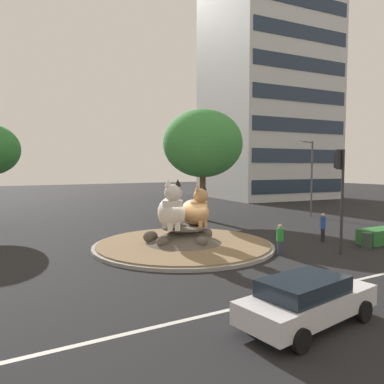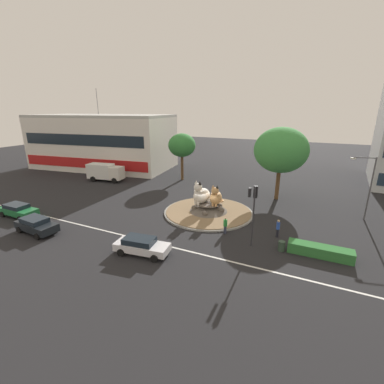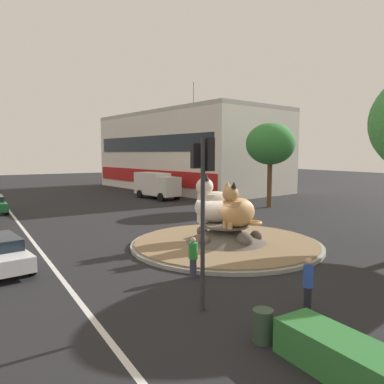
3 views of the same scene
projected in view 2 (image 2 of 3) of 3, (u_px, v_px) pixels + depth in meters
The scene contains 18 objects.
ground_plane at pixel (208, 213), 31.40m from camera, with size 160.00×160.00×0.00m, color black.
lane_centreline at pixel (171, 247), 23.70m from camera, with size 112.00×0.20×0.01m, color silver.
roundabout_island at pixel (208, 210), 31.29m from camera, with size 10.41×10.41×1.19m.
cat_statue_white at pixel (201, 195), 30.89m from camera, with size 2.36×2.82×2.79m.
cat_statue_calico at pixel (216, 197), 30.46m from camera, with size 1.62×2.52×2.45m.
traffic_light_mast at pixel (254, 203), 22.76m from camera, with size 0.72×0.52×5.56m.
shophouse_block at pixel (103, 141), 54.82m from camera, with size 29.19×16.97×15.85m.
clipped_hedge_strip at pixel (320, 251), 22.14m from camera, with size 5.06×1.20×0.90m, color #2D7033.
broadleaf_tree_behind_island at pixel (182, 145), 44.28m from camera, with size 4.56×4.56×7.88m.
second_tree_near_tower at pixel (281, 150), 34.27m from camera, with size 6.89×6.89×9.60m.
streetlight_arm at pixel (368, 184), 28.32m from camera, with size 2.45×0.68×7.00m.
pedestrian_blue_shirt at pixel (278, 228), 25.25m from camera, with size 0.32×0.32×1.78m.
pedestrian_green_shirt at pixel (225, 225), 26.05m from camera, with size 0.38×0.38×1.66m.
sedan_on_far_lane at pixel (36, 225), 26.26m from camera, with size 4.62×2.34×1.53m.
hatchback_near_shophouse at pixel (18, 210), 30.19m from camera, with size 4.68×2.08×1.46m.
parked_car_right at pixel (141, 245), 22.40m from camera, with size 4.84×2.46×1.45m.
delivery_box_truck at pixel (105, 172), 44.89m from camera, with size 6.38×3.24×2.87m.
litter_bin at pixel (281, 246), 22.94m from camera, with size 0.56×0.56×0.90m.
Camera 2 is at (10.73, -27.23, 11.81)m, focal length 24.86 mm.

